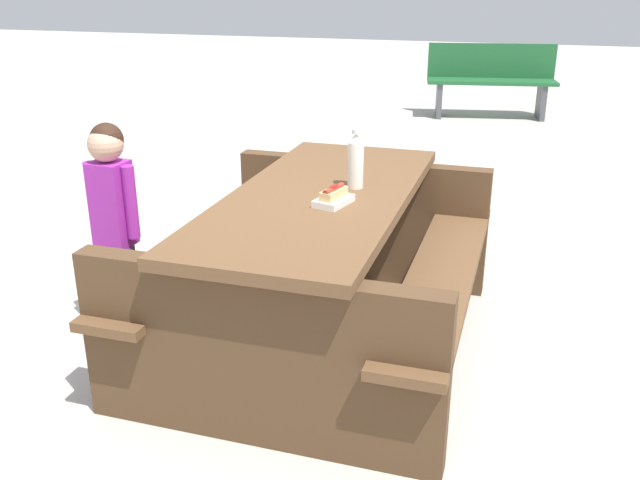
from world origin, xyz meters
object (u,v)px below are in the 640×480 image
object	(u,v)px
child_in_coat	(113,205)
park_bench_mid	(491,79)
picnic_table	(320,256)
soda_bottle	(356,161)
hotdog_tray	(334,197)

from	to	relation	value
child_in_coat	park_bench_mid	world-z (taller)	child_in_coat
picnic_table	child_in_coat	world-z (taller)	child_in_coat
soda_bottle	child_in_coat	distance (m)	1.13
soda_bottle	hotdog_tray	distance (m)	0.28
soda_bottle	hotdog_tray	size ratio (longest dim) A/B	1.32
child_in_coat	picnic_table	bearing A→B (deg)	101.90
hotdog_tray	child_in_coat	world-z (taller)	child_in_coat
picnic_table	park_bench_mid	size ratio (longest dim) A/B	1.18
park_bench_mid	picnic_table	bearing A→B (deg)	-4.07
soda_bottle	park_bench_mid	world-z (taller)	soda_bottle
picnic_table	soda_bottle	distance (m)	0.47
child_in_coat	park_bench_mid	xyz separation A→B (m)	(-6.01, 1.35, -0.22)
hotdog_tray	child_in_coat	bearing A→B (deg)	-86.86
picnic_table	child_in_coat	xyz separation A→B (m)	(0.20, -0.93, 0.22)
hotdog_tray	child_in_coat	distance (m)	1.04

